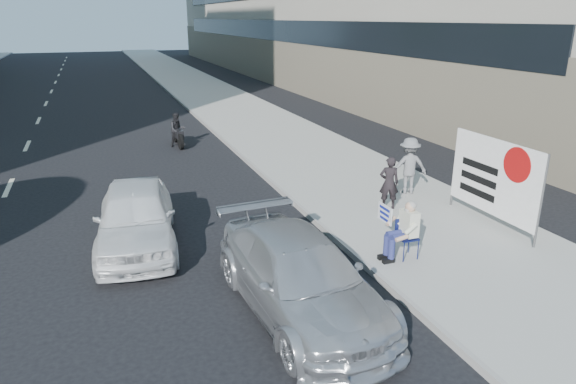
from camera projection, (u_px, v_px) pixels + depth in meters
name	position (u px, v px, depth m)	size (l,w,h in m)	color
ground	(287.00, 261.00, 11.43)	(160.00, 160.00, 0.00)	black
near_sidewalk	(232.00, 107.00, 30.45)	(5.00, 120.00, 0.15)	#AAA89F
seated_protester	(403.00, 227.00, 11.03)	(0.83, 1.12, 1.31)	navy
jogger	(409.00, 166.00, 15.16)	(1.09, 0.62, 1.68)	slate
pedestrian_woman	(389.00, 183.00, 13.94)	(0.53, 0.35, 1.46)	black
protest_banner	(494.00, 177.00, 12.67)	(0.08, 3.06, 2.20)	#4C4C4C
parked_sedan	(300.00, 277.00, 9.26)	(1.98, 4.87, 1.41)	#ADAFB4
white_sedan_near	(136.00, 217.00, 11.95)	(1.76, 4.37, 1.49)	white
motorcycle	(178.00, 131.00, 21.44)	(0.74, 2.05, 1.42)	black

